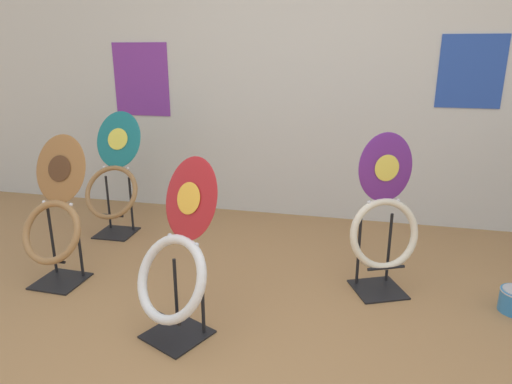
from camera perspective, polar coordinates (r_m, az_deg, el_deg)
name	(u,v)px	position (r m, az deg, el deg)	size (l,w,h in m)	color
wall_back	(311,61)	(3.79, 6.87, 16.00)	(8.00, 0.07, 2.60)	silver
toilet_seat_display_purple_note	(384,220)	(2.70, 15.71, -3.35)	(0.44, 0.37, 0.95)	black
toilet_seat_display_teal_sax	(114,177)	(3.66, -17.30, 1.76)	(0.43, 0.42, 0.93)	black
toilet_seat_display_woodgrain	(55,219)	(2.99, -23.84, -3.09)	(0.40, 0.36, 0.89)	black
toilet_seat_display_crimson_swirl	(176,263)	(2.26, -9.93, -8.68)	(0.50, 0.48, 0.89)	black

